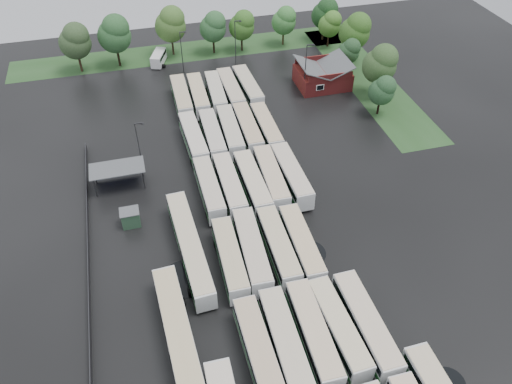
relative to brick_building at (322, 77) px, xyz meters
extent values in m
plane|color=black|center=(-24.00, -42.77, -1.87)|extent=(160.00, 160.00, 0.00)
cube|color=maroon|center=(0.00, 0.03, -0.17)|extent=(10.00, 8.00, 3.40)
cube|color=#4C4F51|center=(-2.50, 0.03, 2.43)|extent=(5.07, 8.60, 2.19)
cube|color=#4C4F51|center=(2.50, 0.03, 2.43)|extent=(5.07, 8.60, 2.19)
cube|color=maroon|center=(0.00, -3.97, 2.03)|extent=(9.00, 0.20, 1.20)
cube|color=silver|center=(-2.00, -4.02, 0.13)|extent=(1.60, 0.12, 1.20)
cylinder|color=#2D2D30|center=(-44.80, -22.77, -0.17)|extent=(0.16, 0.16, 3.40)
cylinder|color=#2D2D30|center=(-37.60, -22.77, -0.17)|extent=(0.16, 0.16, 3.40)
cylinder|color=#2D2D30|center=(-44.80, -19.57, -0.17)|extent=(0.16, 0.16, 3.40)
cylinder|color=#2D2D30|center=(-37.60, -19.57, -0.17)|extent=(0.16, 0.16, 3.40)
cube|color=#4C4F51|center=(-41.20, -21.17, 1.63)|extent=(8.20, 4.20, 0.15)
cube|color=navy|center=(-41.20, -19.27, -0.27)|extent=(7.60, 0.08, 2.60)
cube|color=#284931|center=(-40.20, -30.17, -0.62)|extent=(2.50, 2.00, 2.50)
cube|color=#4C4F51|center=(-40.20, -30.17, 0.69)|extent=(2.70, 2.20, 0.12)
cube|color=#24491F|center=(-22.00, 22.03, -1.86)|extent=(80.00, 10.00, 0.01)
cube|color=#24491F|center=(10.00, 0.03, -1.86)|extent=(10.00, 50.00, 0.01)
cube|color=#2D2D30|center=(-46.20, -34.77, -1.27)|extent=(0.10, 50.00, 1.20)
cube|color=silver|center=(-28.32, -55.44, 0.07)|extent=(2.82, 12.79, 2.92)
cube|color=black|center=(-28.32, -55.44, 0.66)|extent=(2.88, 12.28, 0.94)
cube|color=#21562A|center=(-28.32, -55.44, -0.57)|extent=(2.87, 12.54, 0.64)
cube|color=tan|center=(-28.32, -55.44, 1.59)|extent=(2.71, 12.41, 0.13)
cylinder|color=black|center=(-28.32, -51.35, -1.39)|extent=(2.71, 1.02, 1.02)
cube|color=silver|center=(-25.25, -55.23, 0.14)|extent=(2.94, 13.21, 3.02)
cube|color=black|center=(-25.25, -55.23, 0.74)|extent=(3.00, 12.68, 0.97)
cube|color=#1C5424|center=(-25.25, -55.23, -0.53)|extent=(2.99, 12.95, 0.66)
cube|color=beige|center=(-25.25, -55.23, 1.70)|extent=(2.82, 12.81, 0.13)
cylinder|color=black|center=(-25.25, -51.02, -1.37)|extent=(2.80, 1.05, 1.05)
cube|color=silver|center=(-21.85, -54.87, 0.11)|extent=(2.99, 13.04, 2.98)
cube|color=black|center=(-21.85, -54.87, 0.70)|extent=(3.04, 12.52, 0.95)
cube|color=#135721|center=(-21.85, -54.87, -0.55)|extent=(3.03, 12.78, 0.65)
cube|color=beige|center=(-21.85, -54.87, 1.65)|extent=(2.87, 12.65, 0.13)
cylinder|color=black|center=(-21.85, -59.03, -1.38)|extent=(2.76, 1.04, 1.04)
cylinder|color=black|center=(-21.85, -50.72, -1.38)|extent=(2.76, 1.04, 1.04)
cube|color=silver|center=(-18.87, -54.87, 0.05)|extent=(3.18, 12.69, 2.88)
cube|color=black|center=(-18.87, -54.87, 0.62)|extent=(3.22, 12.19, 0.92)
cube|color=#1F5A27|center=(-18.87, -54.87, -0.59)|extent=(3.22, 12.44, 0.63)
cube|color=beige|center=(-18.87, -54.87, 1.54)|extent=(3.06, 12.31, 0.13)
cylinder|color=black|center=(-18.87, -58.90, -1.39)|extent=(2.67, 1.01, 1.01)
cylinder|color=black|center=(-18.87, -50.85, -1.39)|extent=(2.67, 1.01, 1.01)
cube|color=silver|center=(-15.71, -55.31, 0.14)|extent=(2.96, 13.26, 3.03)
cube|color=black|center=(-15.71, -55.31, 0.75)|extent=(3.02, 12.73, 0.97)
cube|color=#115918|center=(-15.71, -55.31, -0.52)|extent=(3.01, 13.00, 0.67)
cube|color=beige|center=(-15.71, -55.31, 1.71)|extent=(2.85, 12.86, 0.13)
cylinder|color=black|center=(-15.71, -59.54, -1.37)|extent=(2.81, 1.06, 1.06)
cylinder|color=black|center=(-15.71, -51.08, -1.37)|extent=(2.81, 1.06, 1.06)
cube|color=silver|center=(-28.39, -41.71, 0.04)|extent=(2.90, 12.57, 2.87)
cube|color=black|center=(-28.39, -41.71, 0.61)|extent=(2.95, 12.07, 0.92)
cube|color=#154F21|center=(-28.39, -41.71, -0.59)|extent=(2.95, 12.32, 0.63)
cube|color=#CAB78C|center=(-28.39, -41.71, 1.52)|extent=(2.79, 12.19, 0.13)
cylinder|color=black|center=(-28.39, -45.72, -1.40)|extent=(2.66, 1.00, 1.00)
cylinder|color=black|center=(-28.39, -37.71, -1.40)|extent=(2.66, 1.00, 1.00)
cube|color=silver|center=(-25.36, -41.24, 0.15)|extent=(3.39, 13.37, 3.04)
cube|color=black|center=(-25.36, -41.24, 0.76)|extent=(3.43, 12.84, 0.97)
cube|color=#105119|center=(-25.36, -41.24, -0.52)|extent=(3.44, 13.11, 0.67)
cube|color=beige|center=(-25.36, -41.24, 1.72)|extent=(3.26, 12.97, 0.13)
cylinder|color=black|center=(-25.36, -45.48, -1.37)|extent=(2.82, 1.06, 1.06)
cylinder|color=black|center=(-25.36, -37.00, -1.37)|extent=(2.82, 1.06, 1.06)
cube|color=silver|center=(-21.84, -41.41, 0.08)|extent=(2.79, 12.82, 2.93)
cube|color=black|center=(-21.84, -41.41, 0.67)|extent=(2.85, 12.31, 0.94)
cube|color=#195C27|center=(-21.84, -41.41, -0.57)|extent=(2.84, 12.56, 0.65)
cube|color=beige|center=(-21.84, -41.41, 1.60)|extent=(2.68, 12.44, 0.13)
cylinder|color=black|center=(-21.84, -45.50, -1.39)|extent=(2.72, 1.02, 1.02)
cylinder|color=black|center=(-21.84, -37.31, -1.39)|extent=(2.72, 1.02, 1.02)
cube|color=silver|center=(-18.77, -41.79, 0.06)|extent=(2.90, 12.74, 2.91)
cube|color=black|center=(-18.77, -41.79, 0.65)|extent=(2.95, 12.23, 0.93)
cube|color=#1C5025|center=(-18.77, -41.79, -0.58)|extent=(2.94, 12.49, 0.64)
cube|color=#D7BA8D|center=(-18.77, -41.79, 1.57)|extent=(2.78, 12.36, 0.13)
cylinder|color=black|center=(-18.77, -45.85, -1.39)|extent=(2.70, 1.02, 1.02)
cylinder|color=black|center=(-18.77, -37.72, -1.39)|extent=(2.70, 1.02, 1.02)
cube|color=silver|center=(-28.37, -27.65, 0.03)|extent=(2.69, 12.52, 2.86)
cube|color=black|center=(-28.37, -27.65, 0.61)|extent=(2.75, 12.02, 0.92)
cube|color=#1C5323|center=(-28.37, -27.65, -0.60)|extent=(2.74, 12.27, 0.63)
cube|color=beige|center=(-28.37, -27.65, 1.52)|extent=(2.59, 12.14, 0.12)
cylinder|color=black|center=(-28.37, -31.65, -1.40)|extent=(2.66, 1.00, 1.00)
cylinder|color=black|center=(-28.37, -23.65, -1.40)|extent=(2.66, 1.00, 1.00)
cube|color=silver|center=(-25.27, -27.77, 0.08)|extent=(2.68, 12.80, 2.93)
cube|color=black|center=(-25.27, -27.77, 0.67)|extent=(2.74, 12.28, 0.94)
cube|color=#165623|center=(-25.27, -27.77, -0.57)|extent=(2.73, 12.54, 0.64)
cube|color=beige|center=(-25.27, -27.77, 1.60)|extent=(2.57, 12.41, 0.13)
cylinder|color=black|center=(-25.27, -31.87, -1.39)|extent=(2.72, 1.02, 1.02)
cylinder|color=black|center=(-25.27, -23.68, -1.39)|extent=(2.72, 1.02, 1.02)
cube|color=silver|center=(-21.88, -28.25, 0.12)|extent=(2.85, 13.08, 2.99)
cube|color=black|center=(-21.88, -28.25, 0.72)|extent=(2.91, 12.55, 0.96)
cube|color=#0F581B|center=(-21.88, -28.25, -0.54)|extent=(2.90, 12.82, 0.66)
cube|color=beige|center=(-21.88, -28.25, 1.67)|extent=(2.74, 12.68, 0.13)
cylinder|color=black|center=(-21.88, -32.42, -1.38)|extent=(2.77, 1.04, 1.04)
cylinder|color=black|center=(-21.88, -24.07, -1.38)|extent=(2.77, 1.04, 1.04)
cube|color=silver|center=(-18.82, -27.76, 0.13)|extent=(3.23, 13.19, 3.00)
cube|color=black|center=(-18.82, -27.76, 0.73)|extent=(3.28, 12.67, 0.96)
cube|color=#105A1B|center=(-18.82, -27.76, -0.53)|extent=(3.28, 12.93, 0.66)
cube|color=beige|center=(-18.82, -27.76, 1.68)|extent=(3.11, 12.79, 0.13)
cylinder|color=black|center=(-18.82, -31.95, -1.37)|extent=(2.78, 1.05, 1.05)
cylinder|color=black|center=(-18.82, -23.57, -1.37)|extent=(2.78, 1.05, 1.05)
cube|color=silver|center=(-15.65, -27.91, 0.14)|extent=(2.92, 13.22, 3.02)
cube|color=black|center=(-15.65, -27.91, 0.74)|extent=(2.98, 12.69, 0.97)
cube|color=#1A6024|center=(-15.65, -27.91, -0.53)|extent=(2.97, 12.95, 0.66)
cube|color=beige|center=(-15.65, -27.91, 1.70)|extent=(2.80, 12.82, 0.13)
cylinder|color=black|center=(-15.65, -32.13, -1.37)|extent=(2.80, 1.05, 1.05)
cylinder|color=black|center=(-15.65, -23.69, -1.37)|extent=(2.80, 1.05, 1.05)
cube|color=silver|center=(-28.49, -14.57, 0.10)|extent=(3.12, 12.98, 2.96)
cube|color=black|center=(-28.49, -14.57, 0.69)|extent=(3.17, 12.47, 0.95)
cube|color=#13581B|center=(-28.49, -14.57, -0.55)|extent=(3.16, 12.72, 0.65)
cube|color=beige|center=(-28.49, -14.57, 1.63)|extent=(3.00, 12.59, 0.13)
cylinder|color=black|center=(-28.49, -18.69, -1.38)|extent=(2.74, 1.03, 1.03)
cylinder|color=black|center=(-28.49, -10.44, -1.38)|extent=(2.74, 1.03, 1.03)
cube|color=silver|center=(-25.23, -14.41, 0.07)|extent=(2.89, 12.75, 2.91)
cube|color=black|center=(-25.23, -14.41, 0.65)|extent=(2.94, 12.25, 0.93)
cube|color=#0F571E|center=(-25.23, -14.41, -0.57)|extent=(2.93, 12.50, 0.64)
cube|color=beige|center=(-25.23, -14.41, 1.58)|extent=(2.77, 12.37, 0.13)
cylinder|color=black|center=(-25.23, -18.47, -1.39)|extent=(2.70, 1.02, 1.02)
cylinder|color=black|center=(-25.23, -10.34, -1.39)|extent=(2.70, 1.02, 1.02)
cube|color=silver|center=(-22.07, -14.06, 0.09)|extent=(3.15, 12.93, 2.94)
cube|color=black|center=(-22.07, -14.06, 0.67)|extent=(3.20, 12.42, 0.94)
cube|color=#12501A|center=(-22.07, -14.06, -0.56)|extent=(3.19, 12.67, 0.65)
cube|color=beige|center=(-22.07, -14.06, 1.61)|extent=(3.03, 12.54, 0.13)
cylinder|color=black|center=(-22.07, -18.17, -1.38)|extent=(2.73, 1.03, 1.03)
cylinder|color=black|center=(-22.07, -9.95, -1.38)|extent=(2.73, 1.03, 1.03)
cube|color=silver|center=(-18.98, -14.02, 0.09)|extent=(2.91, 12.93, 2.95)
cube|color=black|center=(-18.98, -14.02, 0.68)|extent=(2.96, 12.41, 0.94)
cube|color=#0E511A|center=(-18.98, -14.02, -0.56)|extent=(2.96, 12.67, 0.65)
cube|color=tan|center=(-18.98, -14.02, 1.62)|extent=(2.79, 12.54, 0.13)
cylinder|color=black|center=(-18.98, -18.14, -1.38)|extent=(2.74, 1.03, 1.03)
cylinder|color=black|center=(-18.98, -9.90, -1.38)|extent=(2.74, 1.03, 1.03)
cube|color=silver|center=(-15.80, -14.52, 0.04)|extent=(2.63, 12.51, 2.87)
cube|color=black|center=(-15.80, -14.52, 0.61)|extent=(2.69, 12.01, 0.92)
cube|color=#0E5B1A|center=(-15.80, -14.52, -0.59)|extent=(2.68, 12.26, 0.63)
cube|color=#CBAF89|center=(-15.80, -14.52, 1.52)|extent=(2.53, 12.13, 0.13)
cylinder|color=black|center=(-15.80, -18.52, -1.40)|extent=(2.66, 1.00, 1.00)
cylinder|color=black|center=(-15.80, -10.52, -1.40)|extent=(2.66, 1.00, 1.00)
cube|color=silver|center=(-28.41, -0.80, 0.09)|extent=(2.88, 12.91, 2.95)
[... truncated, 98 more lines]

